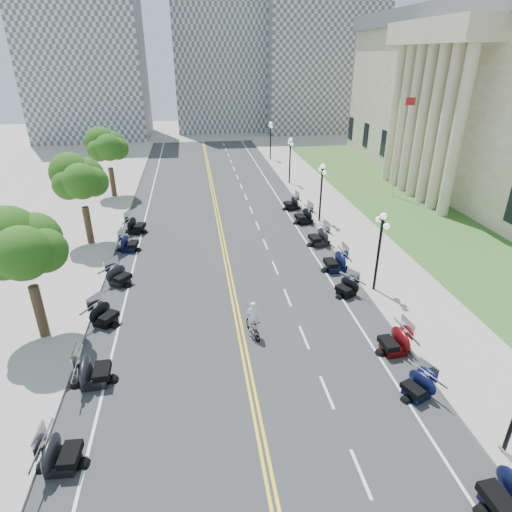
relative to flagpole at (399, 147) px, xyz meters
name	(u,v)px	position (x,y,z in m)	size (l,w,h in m)	color
ground	(243,343)	(-18.00, -22.00, -5.00)	(160.00, 160.00, 0.00)	gray
road	(226,258)	(-18.00, -12.00, -5.00)	(16.00, 90.00, 0.01)	#333335
centerline_yellow_a	(224,258)	(-18.12, -12.00, -4.99)	(0.12, 90.00, 0.00)	yellow
centerline_yellow_b	(228,258)	(-17.88, -12.00, -4.99)	(0.12, 90.00, 0.00)	yellow
edge_line_north	(313,252)	(-11.60, -12.00, -4.99)	(0.12, 90.00, 0.00)	white
edge_line_south	(134,264)	(-24.40, -12.00, -4.99)	(0.12, 90.00, 0.00)	white
lane_dash_4	(361,473)	(-14.80, -30.00, -4.99)	(0.12, 2.00, 0.00)	white
lane_dash_5	(327,392)	(-14.80, -26.00, -4.99)	(0.12, 2.00, 0.00)	white
lane_dash_6	(304,337)	(-14.80, -22.00, -4.99)	(0.12, 2.00, 0.00)	white
lane_dash_7	(288,297)	(-14.80, -18.00, -4.99)	(0.12, 2.00, 0.00)	white
lane_dash_8	(275,268)	(-14.80, -14.00, -4.99)	(0.12, 2.00, 0.00)	white
lane_dash_9	(265,244)	(-14.80, -10.00, -4.99)	(0.12, 2.00, 0.00)	white
lane_dash_10	(258,225)	(-14.80, -6.00, -4.99)	(0.12, 2.00, 0.00)	white
lane_dash_11	(251,210)	(-14.80, -2.00, -4.99)	(0.12, 2.00, 0.00)	white
lane_dash_12	(246,197)	(-14.80, 2.00, -4.99)	(0.12, 2.00, 0.00)	white
lane_dash_13	(241,186)	(-14.80, 6.00, -4.99)	(0.12, 2.00, 0.00)	white
lane_dash_14	(237,177)	(-14.80, 10.00, -4.99)	(0.12, 2.00, 0.00)	white
lane_dash_15	(234,169)	(-14.80, 14.00, -4.99)	(0.12, 2.00, 0.00)	white
lane_dash_16	(231,161)	(-14.80, 18.00, -4.99)	(0.12, 2.00, 0.00)	white
lane_dash_17	(228,155)	(-14.80, 22.00, -4.99)	(0.12, 2.00, 0.00)	white
lane_dash_18	(226,149)	(-14.80, 26.00, -4.99)	(0.12, 2.00, 0.00)	white
lane_dash_19	(224,144)	(-14.80, 30.00, -4.99)	(0.12, 2.00, 0.00)	white
sidewalk_north	(366,248)	(-7.50, -12.00, -4.92)	(5.00, 90.00, 0.15)	#9E9991
sidewalk_south	(72,267)	(-28.50, -12.00, -4.92)	(5.00, 90.00, 0.15)	#9E9991
lawn	(405,209)	(-0.50, -4.00, -4.95)	(9.00, 60.00, 0.10)	#356023
distant_block_a	(85,55)	(-36.00, 40.00, 8.00)	(18.00, 14.00, 26.00)	gray
distant_block_b	(218,42)	(-14.00, 46.00, 10.00)	(16.00, 12.00, 30.00)	gray
distant_block_c	(319,67)	(4.00, 43.00, 6.00)	(20.00, 14.00, 22.00)	gray
street_lamp_2	(378,253)	(-9.40, -18.00, -2.40)	(0.50, 1.20, 4.90)	black
street_lamp_3	(321,193)	(-9.40, -6.00, -2.40)	(0.50, 1.20, 4.90)	black
street_lamp_4	(290,161)	(-9.40, 6.00, -2.40)	(0.50, 1.20, 4.90)	black
street_lamp_5	(270,141)	(-9.40, 18.00, -2.40)	(0.50, 1.20, 4.90)	black
flagpole	(399,147)	(0.00, 0.00, 0.00)	(1.10, 0.20, 10.00)	silver
tree_2	(25,254)	(-28.00, -20.00, -0.25)	(4.80, 4.80, 9.20)	#235619
tree_3	(81,184)	(-28.00, -8.00, -0.25)	(4.80, 4.80, 9.20)	#235619
tree_4	(108,150)	(-28.00, 4.00, -0.25)	(4.80, 4.80, 9.20)	#235619
motorcycle_n_3	(508,493)	(-10.77, -31.91, -4.23)	(2.19, 2.19, 1.54)	black
motorcycle_n_4	(418,385)	(-11.10, -26.76, -4.38)	(1.77, 1.77, 1.24)	black
motorcycle_n_5	(395,340)	(-10.78, -23.80, -4.29)	(2.04, 2.04, 1.42)	#590A0C
motorcycle_n_6	(347,286)	(-11.23, -18.20, -4.38)	(1.77, 1.77, 1.24)	black
motorcycle_n_7	(336,260)	(-10.89, -15.00, -4.25)	(2.16, 2.16, 1.51)	black
motorcycle_n_8	(319,236)	(-10.80, -10.70, -4.26)	(2.12, 2.12, 1.48)	black
motorcycle_n_9	(304,215)	(-10.79, -6.00, -4.26)	(2.10, 2.10, 1.47)	black
motorcycle_n_10	(291,202)	(-11.04, -2.33, -4.32)	(1.94, 1.94, 1.36)	black
motorcycle_s_4	(60,452)	(-25.13, -28.17, -4.30)	(2.01, 2.01, 1.40)	black
motorcycle_s_5	(93,369)	(-24.80, -23.91, -4.24)	(2.17, 2.17, 1.52)	black
motorcycle_s_6	(104,313)	(-25.14, -19.22, -4.33)	(1.92, 1.92, 1.35)	black
motorcycle_s_7	(119,274)	(-24.96, -14.80, -4.31)	(1.97, 1.97, 1.38)	black
motorcycle_s_8	(129,242)	(-24.96, -9.68, -4.32)	(1.94, 1.94, 1.36)	black
motorcycle_s_9	(136,224)	(-24.82, -6.15, -4.26)	(2.10, 2.10, 1.47)	black
bicycle	(253,327)	(-17.39, -21.48, -4.47)	(0.50, 1.77, 1.06)	#A51414
cyclist_rider	(253,304)	(-17.39, -21.48, -3.09)	(0.62, 0.40, 1.69)	white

